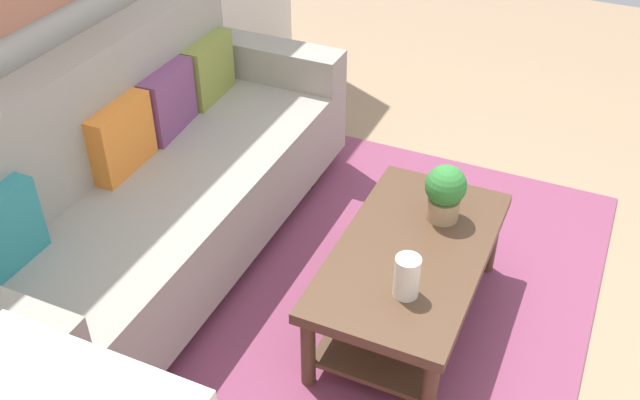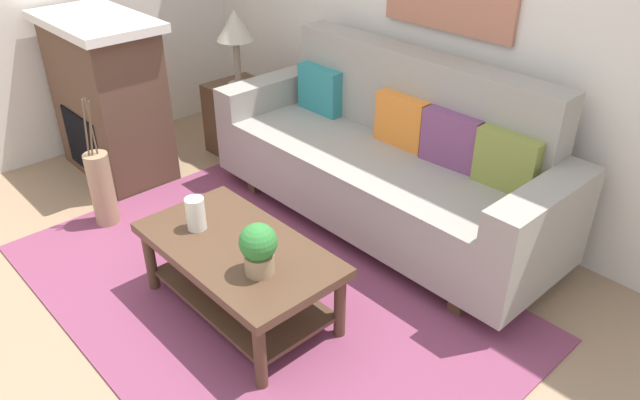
% 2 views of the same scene
% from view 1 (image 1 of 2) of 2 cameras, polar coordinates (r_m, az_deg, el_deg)
% --- Properties ---
extents(ground_plane, '(8.88, 8.88, 0.00)m').
position_cam_1_polar(ground_plane, '(3.25, 11.84, -11.84)').
color(ground_plane, '#9E7F60').
extents(area_rug, '(2.85, 1.89, 0.01)m').
position_cam_1_polar(area_rug, '(3.32, 3.43, -9.35)').
color(area_rug, '#843D5B').
rests_on(area_rug, ground_plane).
extents(couch, '(2.37, 0.84, 1.08)m').
position_cam_1_polar(couch, '(3.44, -13.12, 0.81)').
color(couch, gray).
rests_on(couch, ground_plane).
extents(throw_pillow_orange, '(0.36, 0.13, 0.32)m').
position_cam_1_polar(throw_pillow_orange, '(3.38, -15.42, 4.74)').
color(throw_pillow_orange, orange).
rests_on(throw_pillow_orange, couch).
extents(throw_pillow_plum, '(0.37, 0.15, 0.32)m').
position_cam_1_polar(throw_pillow_plum, '(3.63, -11.89, 7.63)').
color(throw_pillow_plum, '#7A4270').
rests_on(throw_pillow_plum, couch).
extents(throw_pillow_olive, '(0.36, 0.13, 0.32)m').
position_cam_1_polar(throw_pillow_olive, '(3.90, -8.81, 10.11)').
color(throw_pillow_olive, olive).
rests_on(throw_pillow_olive, couch).
extents(coffee_table, '(1.10, 0.60, 0.43)m').
position_cam_1_polar(coffee_table, '(3.12, 7.06, -5.42)').
color(coffee_table, '#513826').
rests_on(coffee_table, ground_plane).
extents(tabletop_vase, '(0.10, 0.10, 0.18)m').
position_cam_1_polar(tabletop_vase, '(2.78, 6.82, -5.98)').
color(tabletop_vase, white).
rests_on(tabletop_vase, coffee_table).
extents(potted_plant_tabletop, '(0.18, 0.18, 0.26)m').
position_cam_1_polar(potted_plant_tabletop, '(3.15, 9.78, 0.68)').
color(potted_plant_tabletop, tan).
rests_on(potted_plant_tabletop, coffee_table).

